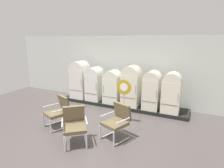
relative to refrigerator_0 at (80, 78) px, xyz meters
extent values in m
cube|color=#4C4644|center=(1.94, -2.93, -1.02)|extent=(12.00, 10.00, 0.05)
cube|color=beige|center=(1.94, 0.73, 0.42)|extent=(11.76, 0.12, 2.83)
cube|color=#47443F|center=(1.94, 0.73, 1.49)|extent=(11.76, 0.07, 0.06)
cube|color=black|center=(1.94, 0.09, -0.93)|extent=(5.29, 0.95, 0.13)
cube|color=silver|center=(0.00, 0.00, -0.22)|extent=(0.70, 0.68, 1.28)
cylinder|color=silver|center=(0.00, 0.00, 0.42)|extent=(0.70, 0.67, 0.70)
cube|color=#383838|center=(0.00, -0.35, -0.45)|extent=(0.65, 0.01, 0.01)
cylinder|color=silver|center=(0.29, -0.36, -0.07)|extent=(0.02, 0.02, 0.28)
cube|color=silver|center=(0.76, -0.02, -0.31)|extent=(0.63, 0.65, 1.10)
cylinder|color=silver|center=(0.76, -0.02, 0.24)|extent=(0.63, 0.64, 0.63)
cube|color=#383838|center=(0.76, -0.35, -0.51)|extent=(0.58, 0.01, 0.01)
cylinder|color=silver|center=(1.02, -0.36, -0.18)|extent=(0.02, 0.02, 0.28)
cube|color=silver|center=(1.62, -0.04, -0.35)|extent=(0.65, 0.60, 1.03)
cylinder|color=silver|center=(1.62, -0.04, 0.16)|extent=(0.65, 0.59, 0.65)
cube|color=#383838|center=(1.62, -0.35, -0.54)|extent=(0.60, 0.01, 0.01)
cylinder|color=silver|center=(1.35, -0.36, -0.23)|extent=(0.02, 0.02, 0.28)
cube|color=beige|center=(2.41, -0.04, -0.24)|extent=(0.67, 0.61, 1.25)
cylinder|color=beige|center=(2.41, -0.04, 0.38)|extent=(0.67, 0.60, 0.67)
cube|color=#383838|center=(2.41, -0.35, -0.46)|extent=(0.62, 0.01, 0.01)
cylinder|color=silver|center=(2.69, -0.36, -0.09)|extent=(0.02, 0.02, 0.28)
cube|color=silver|center=(3.22, -0.01, -0.29)|extent=(0.58, 0.67, 1.15)
cylinder|color=silver|center=(3.22, -0.01, 0.28)|extent=(0.58, 0.66, 0.58)
cube|color=#383838|center=(3.22, -0.35, -0.50)|extent=(0.54, 0.01, 0.01)
cylinder|color=silver|center=(3.45, -0.36, -0.15)|extent=(0.02, 0.02, 0.28)
cube|color=silver|center=(3.93, -0.04, -0.30)|extent=(0.62, 0.60, 1.13)
cylinder|color=silver|center=(3.93, -0.04, 0.27)|extent=(0.62, 0.59, 0.62)
cube|color=#383838|center=(3.93, -0.35, -0.50)|extent=(0.57, 0.01, 0.01)
cylinder|color=silver|center=(4.18, -0.36, -0.16)|extent=(0.02, 0.02, 0.28)
cylinder|color=silver|center=(0.62, -2.45, -0.97)|extent=(0.28, 0.60, 0.04)
cylinder|color=silver|center=(0.51, -2.73, -0.78)|extent=(0.05, 0.05, 0.39)
cylinder|color=silver|center=(1.11, -2.65, -0.97)|extent=(0.28, 0.60, 0.04)
cylinder|color=silver|center=(0.99, -2.93, -0.78)|extent=(0.05, 0.05, 0.39)
cube|color=brown|center=(0.86, -2.55, -0.53)|extent=(0.75, 0.75, 0.09)
cube|color=brown|center=(0.98, -2.27, -0.26)|extent=(0.59, 0.37, 0.47)
cylinder|color=silver|center=(0.58, -2.44, -0.35)|extent=(0.23, 0.49, 0.04)
cylinder|color=silver|center=(1.14, -2.67, -0.35)|extent=(0.23, 0.49, 0.04)
cylinder|color=silver|center=(2.56, -2.32, -0.97)|extent=(0.26, 0.61, 0.04)
cylinder|color=silver|center=(2.46, -2.60, -0.78)|extent=(0.05, 0.05, 0.39)
cylinder|color=silver|center=(3.06, -2.50, -0.97)|extent=(0.26, 0.61, 0.04)
cylinder|color=silver|center=(2.96, -2.78, -0.78)|extent=(0.05, 0.05, 0.39)
cube|color=brown|center=(2.81, -2.41, -0.53)|extent=(0.73, 0.74, 0.09)
cube|color=brown|center=(2.91, -2.12, -0.26)|extent=(0.59, 0.35, 0.47)
cylinder|color=silver|center=(2.53, -2.31, -0.35)|extent=(0.21, 0.50, 0.04)
cylinder|color=silver|center=(3.09, -2.51, -0.35)|extent=(0.21, 0.50, 0.04)
cylinder|color=silver|center=(1.79, -3.26, -0.97)|extent=(0.43, 0.52, 0.04)
cylinder|color=silver|center=(1.98, -3.49, -0.78)|extent=(0.06, 0.06, 0.39)
cylinder|color=silver|center=(2.20, -2.93, -0.97)|extent=(0.43, 0.52, 0.04)
cylinder|color=silver|center=(2.39, -3.16, -0.78)|extent=(0.06, 0.06, 0.39)
cube|color=brown|center=(1.99, -3.10, -0.53)|extent=(0.81, 0.81, 0.09)
cube|color=brown|center=(1.80, -2.86, -0.26)|extent=(0.55, 0.49, 0.47)
cylinder|color=silver|center=(1.76, -3.29, -0.35)|extent=(0.36, 0.43, 0.04)
cylinder|color=silver|center=(2.23, -2.91, -0.35)|extent=(0.36, 0.43, 0.04)
cylinder|color=#2D2D30|center=(2.63, -1.31, -0.98)|extent=(0.32, 0.32, 0.03)
cylinder|color=silver|center=(2.63, -1.31, -0.37)|extent=(0.04, 0.04, 1.18)
cylinder|color=#AE8B1D|center=(2.63, -1.34, 0.22)|extent=(0.48, 0.02, 0.48)
cylinder|color=white|center=(2.63, -1.35, 0.22)|extent=(0.27, 0.00, 0.27)
camera|label=1|loc=(4.76, -6.65, 1.71)|focal=29.89mm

